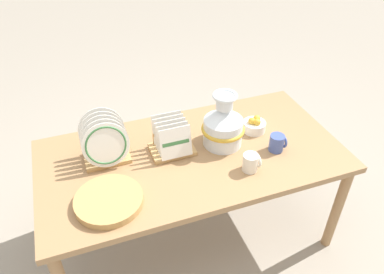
% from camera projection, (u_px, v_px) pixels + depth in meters
% --- Properties ---
extents(ground_plane, '(14.00, 14.00, 0.00)m').
position_uv_depth(ground_plane, '(192.00, 232.00, 2.36)').
color(ground_plane, gray).
extents(display_table, '(1.59, 0.81, 0.65)m').
position_uv_depth(display_table, '(192.00, 163.00, 2.00)').
color(display_table, '#9E754C').
rests_on(display_table, ground_plane).
extents(ceramic_vase, '(0.23, 0.23, 0.31)m').
position_uv_depth(ceramic_vase, '(223.00, 125.00, 1.96)').
color(ceramic_vase, silver).
rests_on(ceramic_vase, display_table).
extents(dish_rack_round_plates, '(0.23, 0.20, 0.25)m').
position_uv_depth(dish_rack_round_plates, '(105.00, 143.00, 1.86)').
color(dish_rack_round_plates, tan).
rests_on(dish_rack_round_plates, display_table).
extents(dish_rack_square_plates, '(0.23, 0.19, 0.19)m').
position_uv_depth(dish_rack_square_plates, '(172.00, 142.00, 1.94)').
color(dish_rack_square_plates, tan).
rests_on(dish_rack_square_plates, display_table).
extents(wicker_charger_stack, '(0.31, 0.31, 0.04)m').
position_uv_depth(wicker_charger_stack, '(109.00, 201.00, 1.68)').
color(wicker_charger_stack, tan).
rests_on(wicker_charger_stack, display_table).
extents(mug_cobalt_glaze, '(0.08, 0.08, 0.09)m').
position_uv_depth(mug_cobalt_glaze, '(277.00, 143.00, 1.96)').
color(mug_cobalt_glaze, '#42569E').
rests_on(mug_cobalt_glaze, display_table).
extents(mug_cream_glaze, '(0.08, 0.08, 0.09)m').
position_uv_depth(mug_cream_glaze, '(251.00, 162.00, 1.84)').
color(mug_cream_glaze, silver).
rests_on(mug_cream_glaze, display_table).
extents(fruit_bowl, '(0.13, 0.13, 0.09)m').
position_uv_depth(fruit_bowl, '(254.00, 125.00, 2.11)').
color(fruit_bowl, white).
rests_on(fruit_bowl, display_table).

